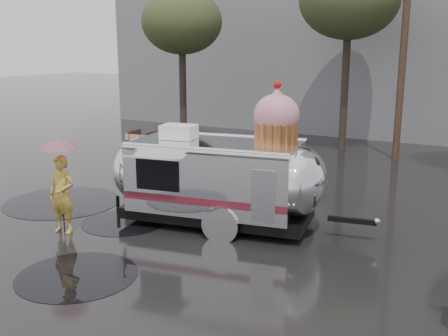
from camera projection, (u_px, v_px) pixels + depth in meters
The scene contains 9 objects.
ground at pixel (120, 278), 10.33m from camera, with size 120.00×120.00×0.00m, color black.
puddles at pixel (79, 221), 13.65m from camera, with size 6.90×6.41×0.01m.
grey_building at pixel (325, 11), 31.19m from camera, with size 22.00×12.00×13.00m, color slate.
utility_pole at pixel (404, 42), 20.03m from camera, with size 1.60×0.28×9.00m.
tree_left at pixel (182, 23), 23.46m from camera, with size 3.64×3.64×6.95m.
barricade_row at pixel (173, 145), 21.32m from camera, with size 4.30×0.80×1.00m.
airstream_trailer at pixel (220, 175), 13.15m from camera, with size 6.89×3.35×3.75m.
person_left at pixel (62, 194), 12.69m from camera, with size 0.69×0.46×1.91m, color gold.
umbrella_pink at pixel (59, 155), 12.46m from camera, with size 1.15×1.15×2.33m.
Camera 1 is at (6.43, -7.37, 4.47)m, focal length 42.00 mm.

